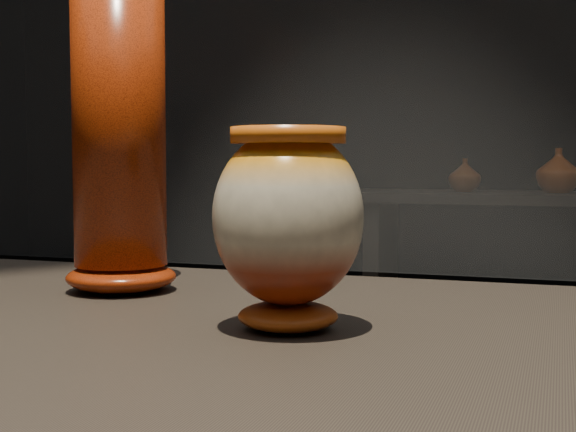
{
  "coord_description": "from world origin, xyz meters",
  "views": [
    {
      "loc": [
        0.25,
        -0.66,
        1.06
      ],
      "look_at": [
        0.01,
        0.04,
        1.01
      ],
      "focal_mm": 50.0,
      "sensor_mm": 36.0,
      "label": 1
    }
  ],
  "objects": [
    {
      "name": "tall_vase",
      "position": [
        -0.25,
        0.18,
        1.1
      ],
      "size": [
        0.13,
        0.13,
        0.42
      ],
      "rotation": [
        0.0,
        0.0,
        -0.0
      ],
      "color": "#A62E0B",
      "rests_on": "display_plinth"
    },
    {
      "name": "main_vase",
      "position": [
        0.01,
        0.04,
        1.0
      ],
      "size": [
        0.15,
        0.15,
        0.19
      ],
      "rotation": [
        0.0,
        0.0,
        0.1
      ],
      "color": "maroon",
      "rests_on": "display_plinth"
    },
    {
      "name": "back_shelf",
      "position": [
        0.21,
        3.44,
        0.64
      ],
      "size": [
        2.0,
        0.6,
        0.9
      ],
      "color": "black",
      "rests_on": "ground"
    },
    {
      "name": "back_vase_mid",
      "position": [
        0.23,
        3.4,
        1.01
      ],
      "size": [
        0.28,
        0.28,
        0.22
      ],
      "primitive_type": "imported",
      "rotation": [
        0.0,
        0.0,
        3.66
      ],
      "color": "maroon",
      "rests_on": "back_shelf"
    },
    {
      "name": "back_vase_left",
      "position": [
        -0.21,
        3.4,
        0.98
      ],
      "size": [
        0.2,
        0.2,
        0.17
      ],
      "primitive_type": "imported",
      "rotation": [
        0.0,
        0.0,
        4.38
      ],
      "color": "#924415",
      "rests_on": "back_shelf"
    }
  ]
}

